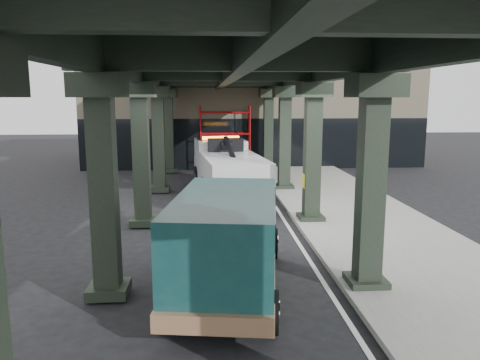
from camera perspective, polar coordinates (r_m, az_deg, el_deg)
name	(u,v)px	position (r m, az deg, el deg)	size (l,w,h in m)	color
ground	(244,241)	(14.99, 0.44, -7.43)	(90.00, 90.00, 0.00)	black
sidewalk	(362,220)	(17.76, 14.60, -4.72)	(5.00, 40.00, 0.15)	gray
lane_stripe	(286,223)	(17.10, 5.62, -5.25)	(0.12, 38.00, 0.01)	silver
viaduct	(227,69)	(16.30, -1.54, 13.41)	(7.40, 32.00, 6.40)	black
building	(250,104)	(34.40, 1.17, 9.20)	(22.00, 10.00, 8.00)	#C6B793
scaffolding	(225,137)	(29.02, -1.83, 5.30)	(3.08, 0.88, 4.00)	#B60E11
tow_truck	(227,167)	(21.37, -1.62, 1.55)	(3.27, 8.63, 2.76)	black
towed_van	(228,240)	(10.83, -1.50, -7.26)	(3.05, 6.12, 2.38)	#113E3F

